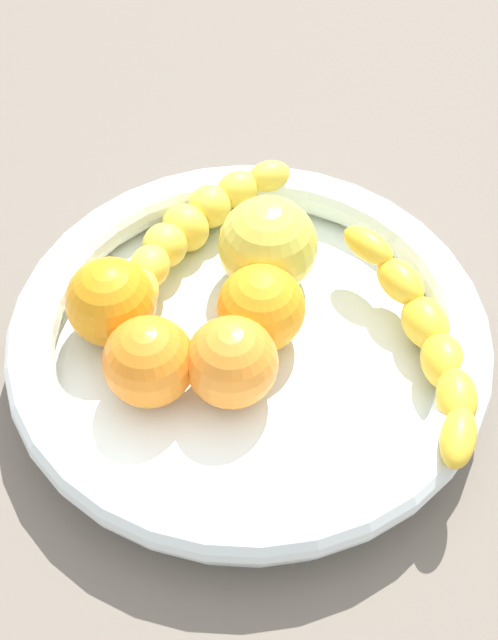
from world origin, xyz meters
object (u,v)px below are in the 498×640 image
object	(u,v)px
orange_front	(149,362)
orange_rear	(257,306)
banana_draped_left	(193,227)
orange_mid_right	(232,362)
apple_yellow	(268,246)
banana_draped_right	(426,338)
orange_mid_left	(111,302)
fruit_bowl	(249,338)

from	to	relation	value
orange_front	orange_rear	distance (cm)	8.82
banana_draped_left	orange_mid_right	xyz separation A→B (cm)	(-11.55, 7.80, 0.61)
orange_mid_right	apple_yellow	world-z (taller)	apple_yellow
banana_draped_left	orange_mid_right	distance (cm)	13.95
apple_yellow	orange_rear	bearing A→B (deg)	124.23
banana_draped_right	orange_mid_left	xyz separation A→B (cm)	(18.29, 12.89, 0.42)
orange_mid_right	orange_mid_left	bearing A→B (deg)	11.51
fruit_bowl	banana_draped_left	size ratio (longest dim) A/B	1.73
orange_mid_right	apple_yellow	distance (cm)	10.70
orange_mid_left	orange_mid_right	bearing A→B (deg)	-168.49
fruit_bowl	banana_draped_right	xyz separation A→B (cm)	(-10.06, -7.27, 1.94)
banana_draped_right	fruit_bowl	bearing A→B (deg)	35.85
banana_draped_right	orange_rear	bearing A→B (deg)	30.03
banana_draped_right	orange_front	size ratio (longest dim) A/B	2.89
banana_draped_left	fruit_bowl	bearing A→B (deg)	156.83
fruit_bowl	orange_mid_right	size ratio (longest dim) A/B	5.41
banana_draped_left	orange_front	distance (cm)	13.71
fruit_bowl	banana_draped_right	bearing A→B (deg)	-144.15
orange_mid_left	orange_mid_right	distance (cm)	10.15
orange_front	orange_mid_right	world-z (taller)	same
orange_rear	apple_yellow	xyz separation A→B (cm)	(3.08, -4.52, 0.58)
orange_mid_left	apple_yellow	bearing A→B (deg)	-112.91
orange_mid_right	banana_draped_left	bearing A→B (deg)	-34.02
orange_mid_left	orange_rear	world-z (taller)	orange_mid_left
fruit_bowl	orange_rear	world-z (taller)	orange_rear
orange_front	orange_mid_right	distance (cm)	5.57
fruit_bowl	orange_rear	bearing A→B (deg)	-74.95
apple_yellow	orange_mid_right	bearing A→B (deg)	118.71
fruit_bowl	apple_yellow	xyz separation A→B (cm)	(3.42, -5.78, 2.86)
fruit_bowl	apple_yellow	size ratio (longest dim) A/B	4.59
apple_yellow	banana_draped_right	bearing A→B (deg)	-173.69
banana_draped_right	orange_mid_right	xyz separation A→B (cm)	(8.34, 10.86, 0.36)
banana_draped_left	orange_mid_right	world-z (taller)	orange_mid_right
banana_draped_right	orange_mid_left	world-z (taller)	orange_mid_left
banana_draped_right	orange_mid_right	distance (cm)	13.70
banana_draped_left	orange_mid_left	bearing A→B (deg)	99.25
orange_front	apple_yellow	world-z (taller)	apple_yellow
apple_yellow	orange_mid_left	bearing A→B (deg)	67.09
orange_front	apple_yellow	xyz separation A→B (cm)	(0.99, -13.09, 0.59)
orange_front	orange_mid_right	xyz separation A→B (cm)	(-4.14, -3.72, 0.02)
banana_draped_left	orange_mid_right	bearing A→B (deg)	145.98
banana_draped_left	orange_mid_left	distance (cm)	9.97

